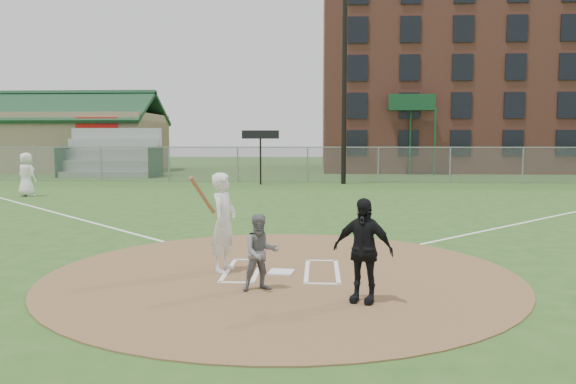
# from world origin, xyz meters

# --- Properties ---
(ground) EXTENTS (140.00, 140.00, 0.00)m
(ground) POSITION_xyz_m (0.00, 0.00, 0.00)
(ground) COLOR #2B531C
(ground) RESTS_ON ground
(dirt_circle) EXTENTS (8.40, 8.40, 0.02)m
(dirt_circle) POSITION_xyz_m (0.00, 0.00, 0.01)
(dirt_circle) COLOR brown
(dirt_circle) RESTS_ON ground
(home_plate) EXTENTS (0.48, 0.48, 0.03)m
(home_plate) POSITION_xyz_m (-0.01, -0.00, 0.03)
(home_plate) COLOR white
(home_plate) RESTS_ON dirt_circle
(foul_line_first) EXTENTS (17.04, 17.04, 0.01)m
(foul_line_first) POSITION_xyz_m (9.00, 9.00, 0.01)
(foul_line_first) COLOR white
(foul_line_first) RESTS_ON ground
(foul_line_third) EXTENTS (17.04, 17.04, 0.01)m
(foul_line_third) POSITION_xyz_m (-9.00, 9.00, 0.01)
(foul_line_third) COLOR white
(foul_line_third) RESTS_ON ground
(catcher) EXTENTS (0.72, 0.64, 1.22)m
(catcher) POSITION_xyz_m (-0.26, -1.19, 0.63)
(catcher) COLOR slate
(catcher) RESTS_ON dirt_circle
(umpire) EXTENTS (0.98, 0.69, 1.55)m
(umpire) POSITION_xyz_m (1.31, -1.74, 0.80)
(umpire) COLOR black
(umpire) RESTS_ON dirt_circle
(ondeck_player) EXTENTS (1.07, 0.88, 1.87)m
(ondeck_player) POSITION_xyz_m (-11.82, 13.32, 0.94)
(ondeck_player) COLOR white
(ondeck_player) RESTS_ON ground
(batters_boxes) EXTENTS (2.08, 1.88, 0.01)m
(batters_boxes) POSITION_xyz_m (0.00, 0.15, 0.03)
(batters_boxes) COLOR white
(batters_boxes) RESTS_ON dirt_circle
(batter_at_plate) EXTENTS (0.79, 1.04, 1.80)m
(batter_at_plate) POSITION_xyz_m (-1.07, 0.09, 0.92)
(batter_at_plate) COLOR white
(batter_at_plate) RESTS_ON dirt_circle
(outfield_fence) EXTENTS (56.08, 0.08, 2.03)m
(outfield_fence) POSITION_xyz_m (0.00, 22.00, 1.02)
(outfield_fence) COLOR slate
(outfield_fence) RESTS_ON ground
(bleachers) EXTENTS (6.08, 3.20, 3.20)m
(bleachers) POSITION_xyz_m (-13.00, 26.20, 1.59)
(bleachers) COLOR #B7BABF
(bleachers) RESTS_ON ground
(clubhouse) EXTENTS (12.20, 8.71, 6.23)m
(clubhouse) POSITION_xyz_m (-18.00, 32.99, 2.39)
(clubhouse) COLOR #9A8968
(clubhouse) RESTS_ON ground
(brick_warehouse) EXTENTS (30.00, 17.17, 15.00)m
(brick_warehouse) POSITION_xyz_m (16.00, 37.96, 7.50)
(brick_warehouse) COLOR brown
(brick_warehouse) RESTS_ON ground
(light_pole) EXTENTS (1.20, 0.30, 12.22)m
(light_pole) POSITION_xyz_m (2.00, 21.00, 6.61)
(light_pole) COLOR black
(light_pole) RESTS_ON ground
(scoreboard_sign) EXTENTS (2.00, 0.10, 2.93)m
(scoreboard_sign) POSITION_xyz_m (-2.50, 20.20, 2.39)
(scoreboard_sign) COLOR black
(scoreboard_sign) RESTS_ON ground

